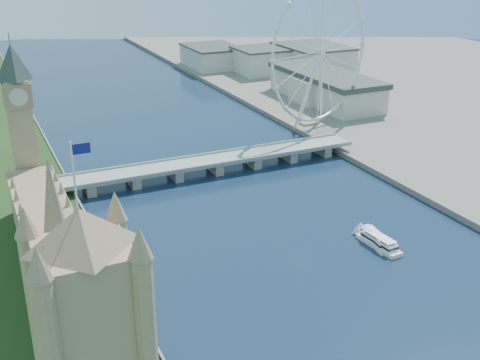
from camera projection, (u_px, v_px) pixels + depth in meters
parliament_range at (61, 272)px, 266.32m from camera, size 24.00×200.00×70.00m
big_ben at (19, 109)px, 339.12m from camera, size 20.02×20.02×110.00m
westminster_bridge at (215, 163)px, 430.19m from camera, size 220.00×22.00×9.50m
london_eye at (321, 53)px, 500.72m from camera, size 113.60×39.12×124.30m
county_hall at (324, 103)px, 610.51m from camera, size 54.00×144.00×35.00m
city_skyline at (156, 74)px, 660.31m from camera, size 505.00×280.00×32.00m
tour_boat_near at (379, 247)px, 327.20m from camera, size 10.69×33.06×7.22m
tour_boat_far at (375, 243)px, 331.06m from camera, size 12.08×31.69×6.84m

